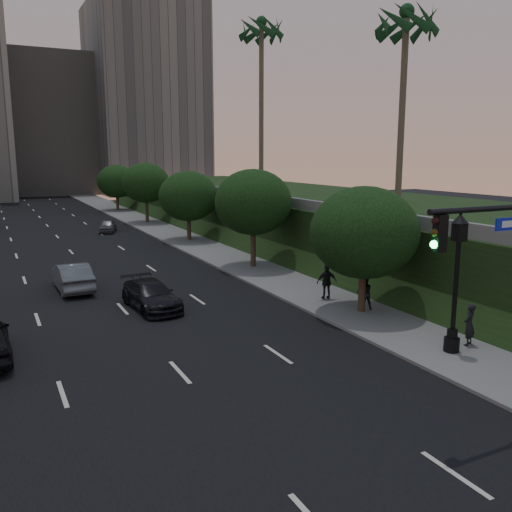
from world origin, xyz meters
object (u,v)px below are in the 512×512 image
sedan_far_right (108,226)px  pedestrian_b (364,293)px  sedan_mid_left (72,277)px  pedestrian_a (469,325)px  pedestrian_c (327,282)px  sedan_near_right (151,295)px  street_lamp (455,289)px

sedan_far_right → pedestrian_b: bearing=-62.3°
sedan_mid_left → pedestrian_a: (12.84, -16.94, 0.21)m
sedan_mid_left → pedestrian_c: bearing=142.3°
sedan_near_right → sedan_far_right: bearing=78.5°
sedan_near_right → street_lamp: bearing=-57.2°
pedestrian_a → sedan_far_right: bearing=-105.7°
sedan_near_right → pedestrian_b: (9.26, -5.28, 0.28)m
pedestrian_b → sedan_far_right: bearing=-61.6°
street_lamp → pedestrian_c: (-0.04, 8.63, -1.56)m
pedestrian_a → pedestrian_c: 8.50m
pedestrian_a → sedan_mid_left: bearing=-77.5°
sedan_far_right → pedestrian_c: bearing=-62.6°
pedestrian_a → pedestrian_c: size_ratio=0.92×
sedan_near_right → pedestrian_c: bearing=-22.5°
pedestrian_c → sedan_far_right: bearing=-66.2°
sedan_near_right → pedestrian_b: size_ratio=2.92×
sedan_near_right → sedan_far_right: 28.67m
street_lamp → sedan_mid_left: street_lamp is taller
street_lamp → sedan_mid_left: (-11.71, 17.15, -1.83)m
sedan_mid_left → street_lamp: bearing=122.7°
sedan_mid_left → sedan_near_right: sedan_mid_left is taller
pedestrian_c → street_lamp: bearing=104.8°
sedan_far_right → pedestrian_b: pedestrian_b is taller
sedan_mid_left → pedestrian_a: pedestrian_a is taller
pedestrian_b → pedestrian_c: pedestrian_c is taller
sedan_near_right → pedestrian_c: 9.13m
pedestrian_b → pedestrian_c: 2.50m
sedan_far_right → pedestrian_b: (5.70, -33.73, 0.34)m
street_lamp → pedestrian_c: size_ratio=3.03×
sedan_near_right → pedestrian_a: bearing=-53.2°
sedan_mid_left → pedestrian_c: pedestrian_c is taller
sedan_far_right → sedan_near_right: bearing=-79.0°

